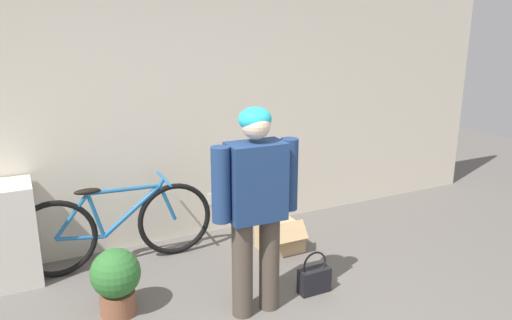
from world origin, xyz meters
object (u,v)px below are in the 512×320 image
at_px(cardboard_box, 280,237).
at_px(potted_plant, 116,279).
at_px(person, 256,198).
at_px(handbag, 314,279).
at_px(bicycle, 118,226).

distance_m(cardboard_box, potted_plant, 1.66).
bearing_deg(person, handbag, 4.91).
height_order(handbag, cardboard_box, handbag).
distance_m(handbag, cardboard_box, 0.81).
bearing_deg(handbag, person, -177.25).
bearing_deg(cardboard_box, potted_plant, -165.75).
bearing_deg(bicycle, person, -56.29).
relative_size(bicycle, potted_plant, 3.33).
xyz_separation_m(handbag, potted_plant, (-1.47, 0.39, 0.17)).
distance_m(person, cardboard_box, 1.31).
xyz_separation_m(bicycle, cardboard_box, (1.43, -0.37, -0.24)).
distance_m(bicycle, cardboard_box, 1.49).
relative_size(bicycle, cardboard_box, 4.30).
height_order(bicycle, potted_plant, bicycle).
bearing_deg(cardboard_box, person, -128.93).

